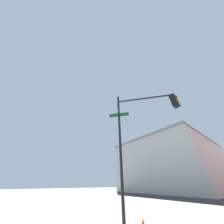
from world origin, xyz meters
name	(u,v)px	position (x,y,z in m)	size (l,w,h in m)	color
traffic_signal_near	(145,117)	(-6.03, -5.60, 4.19)	(2.94, 2.61, 5.88)	black
building_stucco	(175,167)	(-16.61, 19.56, 4.85)	(17.51, 23.41, 9.69)	#BCB7AD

